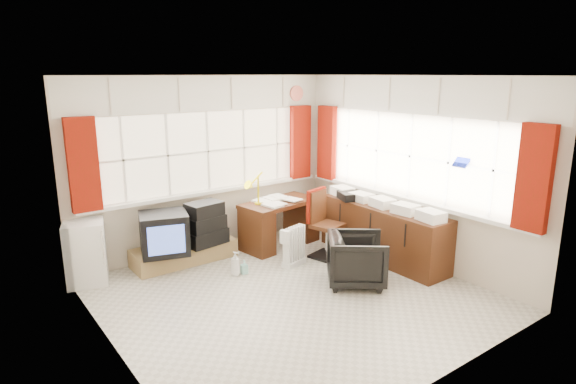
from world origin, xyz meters
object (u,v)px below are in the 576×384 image
object	(u,v)px
office_chair	(357,260)
crt_tv	(164,233)
desk	(280,221)
task_chair	(321,221)
tv_bench	(184,253)
mini_fridge	(86,253)
radiator	(294,250)
credenza	(382,231)
desk_lamp	(258,182)

from	to	relation	value
office_chair	crt_tv	world-z (taller)	crt_tv
desk	task_chair	xyz separation A→B (m)	(0.23, -0.69, 0.13)
tv_bench	mini_fridge	xyz separation A→B (m)	(-1.25, 0.08, 0.27)
radiator	crt_tv	xyz separation A→B (m)	(-1.47, 0.84, 0.30)
tv_bench	office_chair	bearing A→B (deg)	-54.00
office_chair	mini_fridge	bearing A→B (deg)	91.07
desk	task_chair	distance (m)	0.74
office_chair	radiator	distance (m)	0.96
radiator	mini_fridge	size ratio (longest dim) A/B	0.68
radiator	mini_fridge	xyz separation A→B (m)	(-2.39, 1.08, 0.17)
tv_bench	task_chair	bearing A→B (deg)	-29.53
radiator	credenza	xyz separation A→B (m)	(1.14, -0.52, 0.18)
credenza	office_chair	bearing A→B (deg)	-155.64
task_chair	credenza	size ratio (longest dim) A/B	0.48
tv_bench	mini_fridge	size ratio (longest dim) A/B	1.78
office_chair	mini_fridge	world-z (taller)	mini_fridge
task_chair	mini_fridge	bearing A→B (deg)	160.68
desk_lamp	credenza	xyz separation A→B (m)	(1.18, -1.32, -0.62)
desk	desk_lamp	bearing A→B (deg)	170.59
tv_bench	radiator	bearing A→B (deg)	-41.20
office_chair	credenza	world-z (taller)	credenza
tv_bench	mini_fridge	world-z (taller)	mini_fridge
desk	mini_fridge	xyz separation A→B (m)	(-2.68, 0.33, 0.01)
credenza	crt_tv	world-z (taller)	credenza
desk_lamp	credenza	bearing A→B (deg)	-48.21
crt_tv	radiator	bearing A→B (deg)	-29.78
desk_lamp	task_chair	xyz separation A→B (m)	(0.56, -0.74, -0.50)
task_chair	credenza	distance (m)	0.86
task_chair	desk_lamp	bearing A→B (deg)	127.18
task_chair	mini_fridge	distance (m)	3.09
task_chair	tv_bench	distance (m)	1.95
radiator	mini_fridge	world-z (taller)	mini_fridge
desk	credenza	bearing A→B (deg)	-56.35
office_chair	radiator	bearing A→B (deg)	53.74
task_chair	radiator	world-z (taller)	task_chair
desk	credenza	xyz separation A→B (m)	(0.84, -1.27, 0.01)
desk_lamp	tv_bench	bearing A→B (deg)	169.86
mini_fridge	credenza	bearing A→B (deg)	-24.39
task_chair	office_chair	bearing A→B (deg)	-105.12
task_chair	desk	bearing A→B (deg)	108.13
desk_lamp	mini_fridge	distance (m)	2.44
office_chair	credenza	distance (m)	0.97
radiator	credenza	bearing A→B (deg)	-24.67
office_chair	credenza	bearing A→B (deg)	-27.48
credenza	mini_fridge	xyz separation A→B (m)	(-3.53, 1.60, -0.00)
task_chair	credenza	xyz separation A→B (m)	(0.62, -0.58, -0.12)
tv_bench	desk	bearing A→B (deg)	-9.97
desk_lamp	radiator	bearing A→B (deg)	-86.97
desk	crt_tv	xyz separation A→B (m)	(-1.77, 0.10, 0.14)
office_chair	radiator	xyz separation A→B (m)	(-0.26, 0.92, -0.09)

